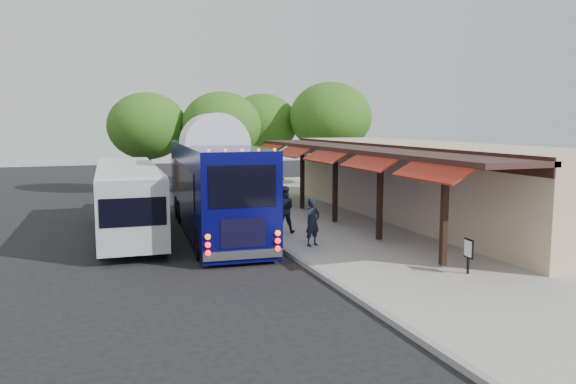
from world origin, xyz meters
name	(u,v)px	position (x,y,z in m)	size (l,w,h in m)	color
ground	(284,253)	(0.00, 0.00, 0.00)	(90.00, 90.00, 0.00)	black
sidewalk	(360,223)	(5.00, 4.00, 0.07)	(10.00, 40.00, 0.15)	#9E9B93
curb	(253,230)	(0.05, 4.00, 0.07)	(0.20, 40.00, 0.16)	gray
station_shelter	(426,181)	(8.38, 4.00, 1.85)	(8.15, 20.00, 3.60)	tan
coach_bus	(214,182)	(-1.45, 4.60, 2.11)	(3.42, 12.43, 3.94)	#06064E
city_bus	(128,197)	(-4.91, 5.20, 1.57)	(2.64, 10.65, 2.84)	#95979D
ped_a	(313,222)	(1.16, 0.15, 1.01)	(0.63, 0.41, 1.72)	black
ped_b	(283,209)	(0.97, 2.81, 1.10)	(0.92, 0.72, 1.90)	black
ped_c	(245,199)	(0.60, 7.32, 0.94)	(0.93, 0.39, 1.58)	black
ped_d	(279,190)	(3.13, 9.75, 0.97)	(1.06, 0.61, 1.65)	black
sign_board	(469,250)	(4.04, -4.88, 0.86)	(0.10, 0.48, 1.04)	black
tree_left	(221,126)	(1.78, 17.24, 4.34)	(5.09, 5.09, 6.51)	#382314
tree_mid	(263,124)	(5.83, 21.46, 4.42)	(5.18, 5.18, 6.64)	#382314
tree_right	(331,117)	(9.80, 18.12, 4.91)	(5.75, 5.75, 7.36)	#382314
tree_far	(147,126)	(-2.69, 18.89, 4.31)	(5.05, 5.05, 6.47)	#382314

